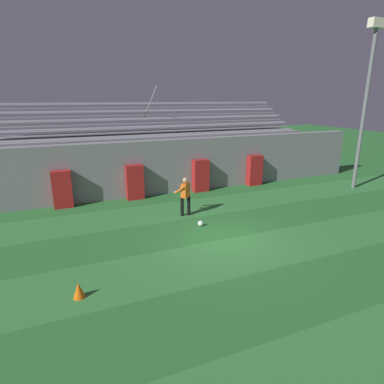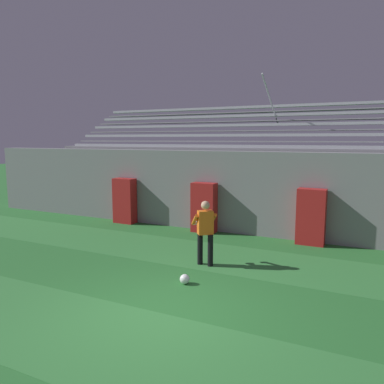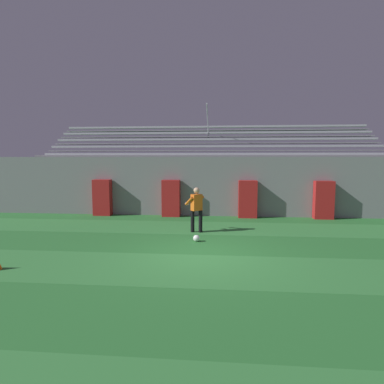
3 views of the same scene
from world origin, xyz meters
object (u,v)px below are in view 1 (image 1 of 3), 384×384
object	(u,v)px
padding_pillar_far_right	(255,170)
goalkeeper	(185,194)
padding_pillar_far_left	(62,189)
soccer_ball	(200,223)
traffic_cone	(79,290)
padding_pillar_gate_left	(135,182)
padding_pillar_gate_right	(201,176)
floodlight_pole	(368,87)

from	to	relation	value
padding_pillar_far_right	goalkeeper	xyz separation A→B (m)	(-5.54, -3.14, 0.09)
padding_pillar_far_left	goalkeeper	xyz separation A→B (m)	(4.76, -3.14, 0.09)
soccer_ball	traffic_cone	bearing A→B (deg)	-146.82
padding_pillar_gate_left	traffic_cone	size ratio (longest dim) A/B	4.10
goalkeeper	padding_pillar_gate_left	bearing A→B (deg)	114.40
padding_pillar_gate_left	traffic_cone	bearing A→B (deg)	-112.92
padding_pillar_far_right	traffic_cone	distance (m)	12.73
padding_pillar_gate_right	traffic_cone	world-z (taller)	padding_pillar_gate_right
goalkeeper	soccer_ball	xyz separation A→B (m)	(0.11, -1.36, -0.84)
traffic_cone	padding_pillar_far_right	bearing A→B (deg)	36.79
padding_pillar_far_left	padding_pillar_far_right	size ratio (longest dim) A/B	1.00
floodlight_pole	padding_pillar_gate_left	bearing A→B (deg)	167.07
padding_pillar_gate_right	padding_pillar_far_left	size ratio (longest dim) A/B	1.00
goalkeeper	traffic_cone	xyz separation A→B (m)	(-4.65, -4.47, -0.74)
padding_pillar_gate_left	padding_pillar_far_right	distance (m)	6.97
padding_pillar_far_right	floodlight_pole	bearing A→B (deg)	-29.36
padding_pillar_gate_right	padding_pillar_far_right	size ratio (longest dim) A/B	1.00
soccer_ball	padding_pillar_gate_right	bearing A→B (deg)	65.71
soccer_ball	traffic_cone	world-z (taller)	traffic_cone
padding_pillar_far_left	traffic_cone	xyz separation A→B (m)	(0.11, -7.62, -0.65)
padding_pillar_gate_right	traffic_cone	xyz separation A→B (m)	(-6.79, -7.62, -0.65)
padding_pillar_far_left	goalkeeper	world-z (taller)	padding_pillar_far_left
floodlight_pole	goalkeeper	xyz separation A→B (m)	(-10.34, -0.44, -4.43)
padding_pillar_far_right	padding_pillar_gate_right	bearing A→B (deg)	180.00
padding_pillar_far_left	soccer_ball	bearing A→B (deg)	-42.81
padding_pillar_gate_right	padding_pillar_far_left	distance (m)	6.90
padding_pillar_far_right	padding_pillar_far_left	bearing A→B (deg)	180.00
floodlight_pole	traffic_cone	bearing A→B (deg)	-161.83
padding_pillar_gate_left	goalkeeper	size ratio (longest dim) A/B	1.03
padding_pillar_gate_right	padding_pillar_far_left	xyz separation A→B (m)	(-6.90, 0.00, 0.00)
padding_pillar_gate_left	soccer_ball	bearing A→B (deg)	-71.22
padding_pillar_gate_left	padding_pillar_far_left	world-z (taller)	same
padding_pillar_gate_right	soccer_ball	world-z (taller)	padding_pillar_gate_right
padding_pillar_gate_left	soccer_ball	xyz separation A→B (m)	(1.53, -4.51, -0.75)
padding_pillar_far_right	traffic_cone	xyz separation A→B (m)	(-10.18, -7.62, -0.65)
padding_pillar_far_right	floodlight_pole	xyz separation A→B (m)	(4.80, -2.70, 4.52)
goalkeeper	soccer_ball	bearing A→B (deg)	-85.53
padding_pillar_gate_right	soccer_ball	distance (m)	5.00
padding_pillar_gate_left	padding_pillar_gate_right	size ratio (longest dim) A/B	1.00
padding_pillar_gate_left	floodlight_pole	distance (m)	12.89
padding_pillar_far_right	floodlight_pole	world-z (taller)	floodlight_pole
padding_pillar_gate_left	padding_pillar_far_left	size ratio (longest dim) A/B	1.00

